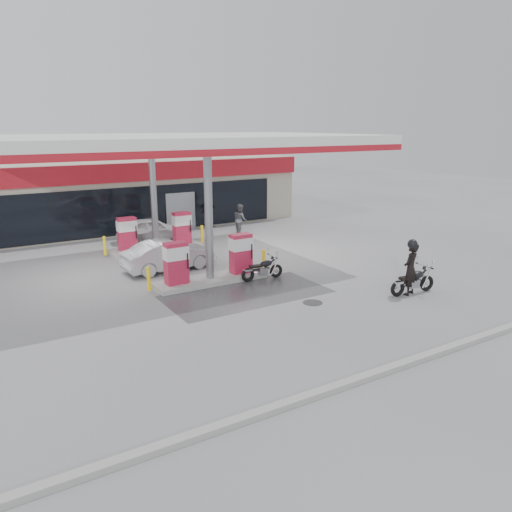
{
  "coord_description": "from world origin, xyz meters",
  "views": [
    {
      "loc": [
        -8.23,
        -14.98,
        6.04
      ],
      "look_at": [
        1.28,
        0.62,
        1.2
      ],
      "focal_mm": 35.0,
      "sensor_mm": 36.0,
      "label": 1
    }
  ],
  "objects_px": {
    "pump_island_near": "(210,265)",
    "hatchback_silver": "(169,255)",
    "attendant": "(240,219)",
    "parked_motorcycle": "(263,269)",
    "biker_walking": "(209,212)",
    "biker_main": "(410,269)",
    "sedan_white": "(152,229)",
    "pump_island_far": "(156,236)",
    "main_motorcycle": "(413,282)"
  },
  "relations": [
    {
      "from": "pump_island_far",
      "to": "sedan_white",
      "type": "height_order",
      "value": "pump_island_far"
    },
    {
      "from": "biker_main",
      "to": "attendant",
      "type": "xyz_separation_m",
      "value": [
        -0.2,
        12.11,
        -0.1
      ]
    },
    {
      "from": "pump_island_far",
      "to": "biker_main",
      "type": "relative_size",
      "value": 2.65
    },
    {
      "from": "biker_walking",
      "to": "sedan_white",
      "type": "bearing_deg",
      "value": -176.0
    },
    {
      "from": "pump_island_near",
      "to": "biker_walking",
      "type": "bearing_deg",
      "value": 64.06
    },
    {
      "from": "pump_island_far",
      "to": "biker_walking",
      "type": "xyz_separation_m",
      "value": [
        4.77,
        3.8,
        0.24
      ]
    },
    {
      "from": "pump_island_near",
      "to": "main_motorcycle",
      "type": "distance_m",
      "value": 7.71
    },
    {
      "from": "main_motorcycle",
      "to": "sedan_white",
      "type": "bearing_deg",
      "value": 116.68
    },
    {
      "from": "attendant",
      "to": "hatchback_silver",
      "type": "height_order",
      "value": "attendant"
    },
    {
      "from": "sedan_white",
      "to": "biker_walking",
      "type": "height_order",
      "value": "biker_walking"
    },
    {
      "from": "pump_island_near",
      "to": "hatchback_silver",
      "type": "height_order",
      "value": "pump_island_near"
    },
    {
      "from": "biker_main",
      "to": "hatchback_silver",
      "type": "height_order",
      "value": "biker_main"
    },
    {
      "from": "pump_island_near",
      "to": "biker_main",
      "type": "distance_m",
      "value": 7.55
    },
    {
      "from": "parked_motorcycle",
      "to": "hatchback_silver",
      "type": "height_order",
      "value": "hatchback_silver"
    },
    {
      "from": "pump_island_far",
      "to": "sedan_white",
      "type": "bearing_deg",
      "value": 74.51
    },
    {
      "from": "pump_island_near",
      "to": "sedan_white",
      "type": "bearing_deg",
      "value": 85.75
    },
    {
      "from": "pump_island_near",
      "to": "biker_main",
      "type": "bearing_deg",
      "value": -42.61
    },
    {
      "from": "main_motorcycle",
      "to": "biker_main",
      "type": "distance_m",
      "value": 0.55
    },
    {
      "from": "attendant",
      "to": "parked_motorcycle",
      "type": "bearing_deg",
      "value": 163.84
    },
    {
      "from": "pump_island_far",
      "to": "parked_motorcycle",
      "type": "distance_m",
      "value": 7.08
    },
    {
      "from": "pump_island_far",
      "to": "biker_main",
      "type": "height_order",
      "value": "biker_main"
    },
    {
      "from": "pump_island_far",
      "to": "attendant",
      "type": "height_order",
      "value": "pump_island_far"
    },
    {
      "from": "attendant",
      "to": "biker_walking",
      "type": "distance_m",
      "value": 2.86
    },
    {
      "from": "hatchback_silver",
      "to": "biker_walking",
      "type": "distance_m",
      "value": 9.18
    },
    {
      "from": "biker_walking",
      "to": "hatchback_silver",
      "type": "bearing_deg",
      "value": -143.83
    },
    {
      "from": "main_motorcycle",
      "to": "biker_walking",
      "type": "bearing_deg",
      "value": 99.35
    },
    {
      "from": "pump_island_near",
      "to": "pump_island_far",
      "type": "distance_m",
      "value": 6.0
    },
    {
      "from": "pump_island_far",
      "to": "biker_main",
      "type": "xyz_separation_m",
      "value": [
        5.56,
        -11.11,
        0.26
      ]
    },
    {
      "from": "pump_island_near",
      "to": "hatchback_silver",
      "type": "bearing_deg",
      "value": 106.47
    },
    {
      "from": "sedan_white",
      "to": "attendant",
      "type": "relative_size",
      "value": 2.1
    },
    {
      "from": "hatchback_silver",
      "to": "biker_walking",
      "type": "bearing_deg",
      "value": -40.13
    },
    {
      "from": "pump_island_near",
      "to": "main_motorcycle",
      "type": "relative_size",
      "value": 2.57
    },
    {
      "from": "parked_motorcycle",
      "to": "attendant",
      "type": "bearing_deg",
      "value": 70.76
    },
    {
      "from": "hatchback_silver",
      "to": "main_motorcycle",
      "type": "bearing_deg",
      "value": -142.84
    },
    {
      "from": "main_motorcycle",
      "to": "attendant",
      "type": "xyz_separation_m",
      "value": [
        -0.4,
        12.13,
        0.42
      ]
    },
    {
      "from": "pump_island_near",
      "to": "attendant",
      "type": "distance_m",
      "value": 8.81
    },
    {
      "from": "sedan_white",
      "to": "hatchback_silver",
      "type": "relative_size",
      "value": 0.93
    },
    {
      "from": "parked_motorcycle",
      "to": "biker_walking",
      "type": "bearing_deg",
      "value": 79.43
    },
    {
      "from": "hatchback_silver",
      "to": "biker_walking",
      "type": "relative_size",
      "value": 2.07
    },
    {
      "from": "sedan_white",
      "to": "biker_walking",
      "type": "xyz_separation_m",
      "value": [
        4.16,
        1.6,
        0.33
      ]
    },
    {
      "from": "parked_motorcycle",
      "to": "biker_walking",
      "type": "relative_size",
      "value": 0.97
    },
    {
      "from": "attendant",
      "to": "biker_walking",
      "type": "height_order",
      "value": "biker_walking"
    },
    {
      "from": "parked_motorcycle",
      "to": "hatchback_silver",
      "type": "distance_m",
      "value": 4.22
    },
    {
      "from": "attendant",
      "to": "hatchback_silver",
      "type": "relative_size",
      "value": 0.44
    },
    {
      "from": "pump_island_near",
      "to": "attendant",
      "type": "xyz_separation_m",
      "value": [
        5.35,
        7.0,
        0.16
      ]
    },
    {
      "from": "attendant",
      "to": "pump_island_near",
      "type": "bearing_deg",
      "value": 149.99
    },
    {
      "from": "biker_main",
      "to": "biker_walking",
      "type": "relative_size",
      "value": 1.02
    },
    {
      "from": "sedan_white",
      "to": "hatchback_silver",
      "type": "bearing_deg",
      "value": 171.33
    },
    {
      "from": "main_motorcycle",
      "to": "hatchback_silver",
      "type": "relative_size",
      "value": 0.51
    },
    {
      "from": "biker_main",
      "to": "sedan_white",
      "type": "relative_size",
      "value": 0.53
    }
  ]
}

